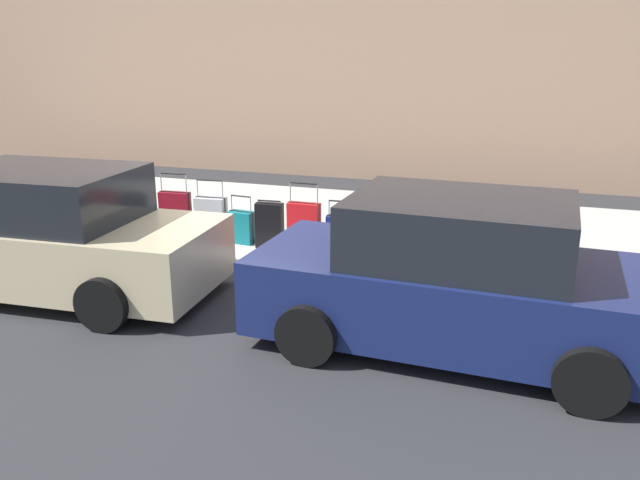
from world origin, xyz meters
name	(u,v)px	position (x,y,z in m)	size (l,w,h in m)	color
ground_plane	(226,267)	(0.00, 0.00, 0.00)	(40.00, 40.00, 0.00)	#28282B
sidewalk_curb	(286,220)	(0.00, -2.50, 0.07)	(18.00, 5.00, 0.14)	#ADA89E
suitcase_teal_0	(476,248)	(-3.53, -0.79, 0.40)	(0.42, 0.22, 0.79)	#0F606B
suitcase_silver_1	(439,243)	(-3.02, -0.65, 0.47)	(0.41, 0.19, 0.88)	#9EA0A8
suitcase_maroon_2	(406,234)	(-2.53, -0.76, 0.52)	(0.39, 0.19, 0.97)	maroon
suitcase_olive_3	(373,237)	(-2.06, -0.73, 0.45)	(0.38, 0.26, 0.67)	#59601E
suitcase_navy_4	(341,234)	(-1.56, -0.76, 0.43)	(0.45, 0.21, 0.82)	navy
suitcase_red_5	(304,227)	(-0.99, -0.69, 0.51)	(0.50, 0.19, 1.06)	red
suitcase_black_6	(270,226)	(-0.43, -0.68, 0.49)	(0.43, 0.21, 0.76)	black
suitcase_teal_7	(242,227)	(0.08, -0.77, 0.40)	(0.42, 0.26, 0.77)	#0F606B
suitcase_silver_8	(211,218)	(0.62, -0.79, 0.49)	(0.50, 0.28, 0.98)	#9EA0A8
suitcase_maroon_9	(176,215)	(1.21, -0.70, 0.52)	(0.51, 0.21, 1.07)	maroon
fire_hydrant	(128,207)	(2.13, -0.73, 0.58)	(0.39, 0.21, 0.85)	red
bollard_post	(82,207)	(2.91, -0.58, 0.56)	(0.16, 0.16, 0.83)	brown
parked_car_navy_0	(456,279)	(-3.51, 1.58, 0.77)	(4.36, 2.20, 1.64)	#141E4C
parked_car_beige_1	(45,235)	(1.78, 1.58, 0.77)	(4.64, 2.25, 1.64)	tan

